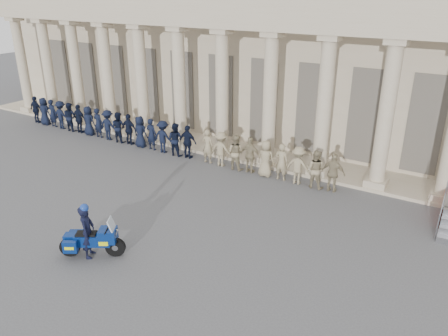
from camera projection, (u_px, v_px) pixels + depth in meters
ground at (136, 229)px, 15.73m from camera, size 90.00×90.00×0.00m
building at (301, 52)px, 25.58m from camera, size 40.00×12.50×9.00m
officer_rank at (155, 135)px, 22.95m from camera, size 20.40×0.65×1.72m
motorcycle at (92, 240)px, 13.97m from camera, size 1.89×1.42×1.36m
rider at (87, 231)px, 13.84m from camera, size 0.71×0.78×1.88m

